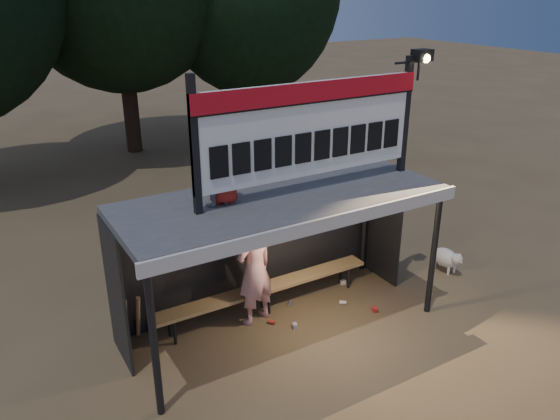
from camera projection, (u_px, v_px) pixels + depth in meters
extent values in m
plane|color=#4E3C27|center=(282.00, 326.00, 9.07)|extent=(80.00, 80.00, 0.00)
imported|color=white|center=(255.00, 269.00, 8.86)|extent=(0.81, 0.64, 1.95)
imported|color=gray|center=(213.00, 175.00, 7.66)|extent=(0.44, 0.34, 0.90)
imported|color=#A82219|center=(222.00, 167.00, 7.72)|extent=(0.61, 0.48, 1.09)
cube|color=#404043|center=(282.00, 199.00, 8.21)|extent=(5.00, 2.00, 0.12)
cube|color=silver|center=(321.00, 225.00, 7.41)|extent=(5.10, 0.06, 0.20)
cylinder|color=black|center=(154.00, 344.00, 6.81)|extent=(0.10, 0.10, 2.20)
cylinder|color=black|center=(433.00, 254.00, 9.07)|extent=(0.10, 0.10, 2.20)
cylinder|color=black|center=(115.00, 281.00, 8.24)|extent=(0.10, 0.10, 2.20)
cylinder|color=black|center=(365.00, 218.00, 10.50)|extent=(0.10, 0.10, 2.20)
cube|color=black|center=(252.00, 244.00, 9.45)|extent=(5.00, 0.04, 2.20)
cube|color=black|center=(116.00, 295.00, 7.87)|extent=(0.04, 1.00, 2.20)
cube|color=black|center=(383.00, 224.00, 10.23)|extent=(0.04, 1.00, 2.20)
cylinder|color=black|center=(251.00, 187.00, 9.05)|extent=(5.00, 0.06, 0.06)
cube|color=black|center=(194.00, 147.00, 7.19)|extent=(0.10, 0.10, 1.90)
cube|color=black|center=(405.00, 115.00, 8.93)|extent=(0.10, 0.10, 1.90)
cube|color=white|center=(311.00, 129.00, 8.06)|extent=(3.80, 0.08, 1.40)
cube|color=red|center=(314.00, 92.00, 7.81)|extent=(3.80, 0.04, 0.28)
cube|color=black|center=(314.00, 102.00, 7.86)|extent=(3.80, 0.02, 0.03)
cube|color=black|center=(219.00, 162.00, 7.40)|extent=(0.27, 0.03, 0.45)
cube|color=black|center=(241.00, 158.00, 7.56)|extent=(0.27, 0.03, 0.45)
cube|color=black|center=(263.00, 155.00, 7.72)|extent=(0.27, 0.03, 0.45)
cube|color=black|center=(283.00, 151.00, 7.88)|extent=(0.27, 0.03, 0.45)
cube|color=black|center=(303.00, 148.00, 8.04)|extent=(0.27, 0.03, 0.45)
cube|color=black|center=(322.00, 145.00, 8.20)|extent=(0.27, 0.03, 0.45)
cube|color=black|center=(340.00, 142.00, 8.36)|extent=(0.27, 0.03, 0.45)
cube|color=black|center=(358.00, 139.00, 8.52)|extent=(0.27, 0.03, 0.45)
cube|color=black|center=(375.00, 136.00, 8.68)|extent=(0.27, 0.03, 0.45)
cube|color=black|center=(391.00, 133.00, 8.84)|extent=(0.27, 0.03, 0.45)
cylinder|color=black|center=(408.00, 62.00, 8.59)|extent=(0.50, 0.04, 0.04)
cylinder|color=black|center=(418.00, 71.00, 8.76)|extent=(0.04, 0.04, 0.30)
cube|color=black|center=(422.00, 55.00, 8.63)|extent=(0.30, 0.22, 0.18)
sphere|color=#FFD88C|center=(426.00, 58.00, 8.57)|extent=(0.14, 0.14, 0.14)
cube|color=#9A7748|center=(266.00, 288.00, 9.34)|extent=(4.00, 0.35, 0.06)
cylinder|color=black|center=(175.00, 332.00, 8.53)|extent=(0.05, 0.05, 0.45)
cylinder|color=black|center=(169.00, 324.00, 8.72)|extent=(0.05, 0.05, 0.45)
cylinder|color=black|center=(269.00, 302.00, 9.33)|extent=(0.05, 0.05, 0.45)
cylinder|color=black|center=(262.00, 296.00, 9.52)|extent=(0.05, 0.05, 0.45)
cylinder|color=black|center=(349.00, 277.00, 10.13)|extent=(0.05, 0.05, 0.45)
cylinder|color=black|center=(341.00, 272.00, 10.32)|extent=(0.05, 0.05, 0.45)
cylinder|color=black|center=(129.00, 89.00, 17.89)|extent=(0.50, 0.50, 4.18)
cylinder|color=black|center=(251.00, 93.00, 19.11)|extent=(0.50, 0.50, 3.52)
ellipsoid|color=beige|center=(446.00, 258.00, 10.76)|extent=(0.36, 0.58, 0.36)
sphere|color=beige|center=(457.00, 259.00, 10.50)|extent=(0.22, 0.22, 0.22)
cone|color=beige|center=(461.00, 262.00, 10.43)|extent=(0.10, 0.10, 0.10)
cone|color=beige|center=(457.00, 256.00, 10.42)|extent=(0.06, 0.06, 0.07)
cone|color=beige|center=(460.00, 254.00, 10.47)|extent=(0.06, 0.06, 0.07)
cylinder|color=silver|center=(448.00, 270.00, 10.64)|extent=(0.05, 0.05, 0.18)
cylinder|color=#EDE4CD|center=(454.00, 268.00, 10.72)|extent=(0.05, 0.05, 0.18)
cylinder|color=#EDE4CD|center=(435.00, 263.00, 10.93)|extent=(0.05, 0.05, 0.18)
cylinder|color=beige|center=(441.00, 261.00, 11.01)|extent=(0.05, 0.05, 0.18)
cylinder|color=silver|center=(435.00, 249.00, 10.97)|extent=(0.04, 0.16, 0.14)
cylinder|color=#9A6C47|center=(125.00, 320.00, 8.46)|extent=(0.07, 0.27, 0.84)
cylinder|color=#986E47|center=(138.00, 317.00, 8.55)|extent=(0.07, 0.30, 0.83)
cylinder|color=black|center=(151.00, 313.00, 8.65)|extent=(0.08, 0.33, 0.83)
cube|color=red|center=(375.00, 310.00, 9.45)|extent=(0.09, 0.11, 0.08)
cylinder|color=#AEAEB3|center=(290.00, 303.00, 9.65)|extent=(0.13, 0.13, 0.07)
cube|color=beige|center=(343.00, 282.00, 10.32)|extent=(0.11, 0.09, 0.08)
cylinder|color=red|center=(272.00, 322.00, 9.11)|extent=(0.13, 0.14, 0.07)
cube|color=#A0A0A5|center=(295.00, 326.00, 9.00)|extent=(0.10, 0.12, 0.08)
cylinder|color=beige|center=(343.00, 303.00, 9.67)|extent=(0.13, 0.13, 0.07)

